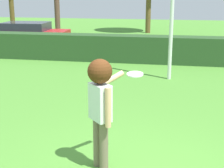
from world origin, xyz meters
TOP-DOWN VIEW (x-y plane):
  - person at (-0.46, 0.26)m, footprint 0.51×0.82m
  - frisbee at (0.01, 0.75)m, footprint 0.27×0.27m
  - hedge_row at (0.00, 8.88)m, footprint 25.55×0.90m
  - parked_car_red at (-6.84, 11.63)m, footprint 4.27×1.95m

SIDE VIEW (x-z plane):
  - hedge_row at x=0.00m, z-range 0.00..1.06m
  - parked_car_red at x=-6.84m, z-range 0.06..1.31m
  - person at x=-0.46m, z-range 0.29..2.10m
  - frisbee at x=0.01m, z-range 1.45..1.50m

